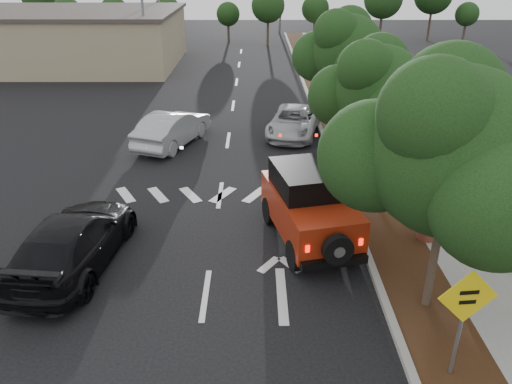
{
  "coord_description": "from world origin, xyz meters",
  "views": [
    {
      "loc": [
        1.31,
        -10.6,
        8.08
      ],
      "look_at": [
        1.33,
        3.0,
        1.56
      ],
      "focal_mm": 35.0,
      "sensor_mm": 36.0,
      "label": 1
    }
  ],
  "objects_px": {
    "red_jeep": "(307,204)",
    "silver_suv_ahead": "(294,121)",
    "speed_hump_sign": "(465,310)",
    "black_suv_oncoming": "(74,241)"
  },
  "relations": [
    {
      "from": "black_suv_oncoming",
      "to": "speed_hump_sign",
      "type": "relative_size",
      "value": 2.1
    },
    {
      "from": "red_jeep",
      "to": "black_suv_oncoming",
      "type": "relative_size",
      "value": 0.87
    },
    {
      "from": "red_jeep",
      "to": "black_suv_oncoming",
      "type": "height_order",
      "value": "red_jeep"
    },
    {
      "from": "black_suv_oncoming",
      "to": "silver_suv_ahead",
      "type": "bearing_deg",
      "value": -115.69
    },
    {
      "from": "red_jeep",
      "to": "speed_hump_sign",
      "type": "bearing_deg",
      "value": -79.95
    },
    {
      "from": "red_jeep",
      "to": "speed_hump_sign",
      "type": "relative_size",
      "value": 1.82
    },
    {
      "from": "silver_suv_ahead",
      "to": "black_suv_oncoming",
      "type": "distance_m",
      "value": 13.4
    },
    {
      "from": "red_jeep",
      "to": "silver_suv_ahead",
      "type": "bearing_deg",
      "value": 74.93
    },
    {
      "from": "silver_suv_ahead",
      "to": "red_jeep",
      "type": "bearing_deg",
      "value": -78.43
    },
    {
      "from": "silver_suv_ahead",
      "to": "speed_hump_sign",
      "type": "distance_m",
      "value": 15.87
    }
  ]
}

